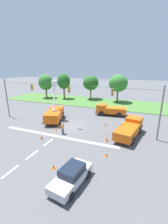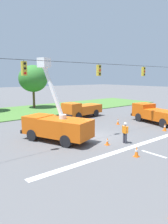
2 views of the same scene
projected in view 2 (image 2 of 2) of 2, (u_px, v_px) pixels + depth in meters
name	position (u px, v px, depth m)	size (l,w,h in m)	color
ground_plane	(97.00, 137.00, 20.11)	(200.00, 200.00, 0.00)	#565659
grass_verge	(17.00, 112.00, 33.76)	(56.00, 12.00, 0.10)	#477533
lane_markings	(148.00, 152.00, 15.98)	(17.60, 15.25, 0.01)	silver
signal_gantry	(97.00, 88.00, 19.41)	(26.20, 0.33, 7.20)	slate
tree_east	(33.00, 79.00, 37.60)	(4.93, 5.06, 7.45)	brown
utility_truck_bucket_lift	(56.00, 125.00, 18.63)	(4.39, 6.63, 7.03)	#D6560F
utility_truck_support_near	(156.00, 114.00, 25.82)	(3.49, 7.03, 2.15)	#D6560F
utility_truck_support_far	(81.00, 109.00, 29.36)	(6.13, 2.83, 2.11)	orange
road_worker	(125.00, 131.00, 18.01)	(0.26, 0.65, 1.77)	#383842
traffic_cone_mid_left	(107.00, 141.00, 17.63)	(0.36, 0.36, 0.62)	orange
traffic_cone_near_bucket	(118.00, 121.00, 25.24)	(0.36, 0.36, 0.71)	orange
traffic_cone_lane_edge_a	(165.00, 127.00, 22.25)	(0.36, 0.36, 0.79)	orange
traffic_cone_lane_edge_b	(137.00, 151.00, 15.03)	(0.36, 0.36, 0.77)	orange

